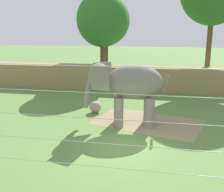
# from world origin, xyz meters

# --- Properties ---
(ground_plane) EXTENTS (120.00, 120.00, 0.00)m
(ground_plane) POSITION_xyz_m (0.00, 0.00, 0.00)
(ground_plane) COLOR #5B7F3D
(dirt_patch) EXTENTS (6.45, 4.97, 0.01)m
(dirt_patch) POSITION_xyz_m (0.78, 3.51, 0.00)
(dirt_patch) COLOR #937F5B
(dirt_patch) RESTS_ON ground
(embankment_wall) EXTENTS (36.00, 1.80, 1.91)m
(embankment_wall) POSITION_xyz_m (0.00, 11.49, 0.95)
(embankment_wall) COLOR #997F56
(embankment_wall) RESTS_ON ground
(elephant) EXTENTS (4.41, 2.11, 3.28)m
(elephant) POSITION_xyz_m (-0.27, 2.96, 2.17)
(elephant) COLOR gray
(elephant) RESTS_ON ground
(enrichment_ball) EXTENTS (0.71, 0.71, 0.71)m
(enrichment_ball) POSITION_xyz_m (-2.45, 4.67, 0.35)
(enrichment_ball) COLOR gray
(enrichment_ball) RESTS_ON ground
(cable_fence) EXTENTS (9.81, 0.19, 4.15)m
(cable_fence) POSITION_xyz_m (0.00, -3.19, 2.09)
(cable_fence) COLOR brown
(cable_fence) RESTS_ON ground
(tree_right_of_centre) EXTENTS (4.55, 4.55, 8.04)m
(tree_right_of_centre) POSITION_xyz_m (-4.00, 13.86, 5.62)
(tree_right_of_centre) COLOR brown
(tree_right_of_centre) RESTS_ON ground
(tree_far_right) EXTENTS (4.68, 4.68, 8.11)m
(tree_far_right) POSITION_xyz_m (-4.27, 16.62, 5.63)
(tree_far_right) COLOR brown
(tree_far_right) RESTS_ON ground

